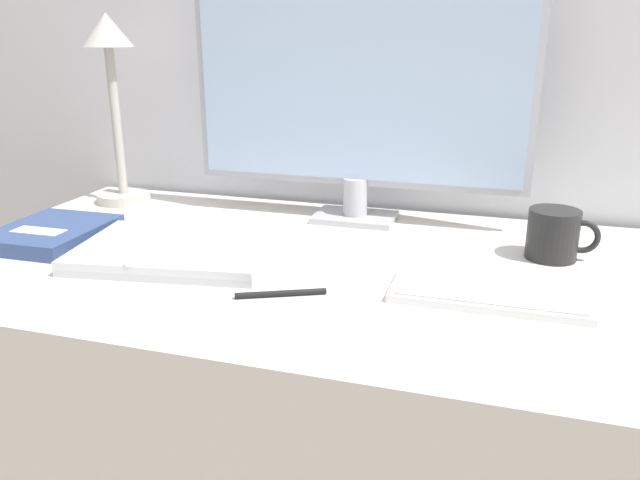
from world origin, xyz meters
The scene contains 9 objects.
desk centered at (0.00, 0.18, 0.36)m, with size 1.47×0.70×0.71m.
monitor centered at (-0.08, 0.43, 0.98)m, with size 0.66×0.11×0.49m.
keyboard centered at (0.19, 0.10, 0.72)m, with size 0.28×0.11×0.01m.
laptop centered at (-0.32, 0.13, 0.72)m, with size 0.35×0.27×0.02m.
ereader centered at (-0.31, 0.11, 0.74)m, with size 0.16×0.21×0.01m.
desk_lamp centered at (-0.61, 0.42, 0.97)m, with size 0.12×0.12×0.40m.
notebook centered at (-0.58, 0.14, 0.72)m, with size 0.17×0.21×0.03m.
coffee_mug centered at (0.29, 0.31, 0.75)m, with size 0.12×0.08×0.08m.
pen centered at (-0.09, 0.03, 0.72)m, with size 0.12×0.06×0.01m.
Camera 1 is at (0.20, -0.75, 1.07)m, focal length 35.00 mm.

